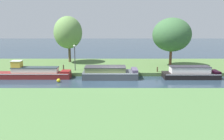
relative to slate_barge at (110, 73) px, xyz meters
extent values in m
plane|color=#263745|center=(0.68, -1.20, -0.58)|extent=(120.00, 120.00, 0.00)
cube|color=#4C6C39|center=(0.68, 5.80, -0.38)|extent=(72.00, 10.00, 0.40)
cube|color=#4D7540|center=(0.68, -10.20, -0.38)|extent=(72.00, 10.00, 0.40)
cube|color=#42484D|center=(0.08, 0.00, -0.21)|extent=(5.87, 2.34, 0.76)
cube|color=white|center=(0.08, 0.00, 0.13)|extent=(5.75, 2.37, 0.07)
cube|color=olive|center=(-0.45, 0.00, 0.42)|extent=(4.29, 1.78, 0.49)
cube|color=#313035|center=(-0.45, 0.00, 0.69)|extent=(4.39, 1.87, 0.06)
cube|color=#504660|center=(2.72, 0.00, 0.32)|extent=(0.61, 1.96, 0.30)
cube|color=black|center=(8.81, 0.00, -0.28)|extent=(5.98, 1.85, 0.61)
cube|color=white|center=(8.81, 0.00, -0.02)|extent=(5.86, 1.88, 0.07)
cube|color=white|center=(8.66, 0.00, 0.35)|extent=(4.14, 1.40, 0.65)
cube|color=#2D2A34|center=(8.66, 0.00, 0.71)|extent=(4.24, 1.48, 0.06)
cube|color=black|center=(11.51, 0.00, 0.13)|extent=(0.57, 1.55, 0.23)
cube|color=maroon|center=(-8.33, 0.00, -0.27)|extent=(8.18, 1.45, 0.63)
cube|color=white|center=(-8.33, 0.00, 0.00)|extent=(8.02, 1.48, 0.07)
cube|color=beige|center=(-8.03, 0.00, 0.31)|extent=(4.87, 1.10, 0.54)
cube|color=#2A373C|center=(-8.03, 0.00, 0.61)|extent=(4.97, 1.16, 0.06)
cube|color=gold|center=(-9.96, 0.00, 0.93)|extent=(0.99, 0.93, 0.70)
cube|color=beige|center=(-9.96, 0.00, 1.31)|extent=(1.09, 0.98, 0.06)
cube|color=maroon|center=(-4.73, 0.00, 0.15)|extent=(0.97, 1.21, 0.21)
cylinder|color=brown|center=(-5.71, 7.98, 1.29)|extent=(0.35, 0.35, 2.96)
ellipsoid|color=#63894A|center=(-5.71, 7.41, 3.98)|extent=(3.83, 4.09, 4.37)
cylinder|color=brown|center=(7.79, 4.93, 1.23)|extent=(0.34, 0.34, 2.84)
ellipsoid|color=#3A643A|center=(7.79, 4.87, 3.81)|extent=(4.85, 4.57, 4.23)
cylinder|color=#333338|center=(-4.06, 2.21, 1.20)|extent=(0.10, 0.10, 2.76)
sphere|color=white|center=(-4.06, 2.21, 2.70)|extent=(0.24, 0.24, 0.24)
cylinder|color=#44362A|center=(-5.26, 1.43, 0.22)|extent=(0.13, 0.13, 0.80)
cylinder|color=#4D3D28|center=(5.46, 1.43, 0.09)|extent=(0.15, 0.15, 0.55)
sphere|color=yellow|center=(-5.14, -1.75, -0.40)|extent=(0.38, 0.38, 0.38)
camera|label=1|loc=(0.28, -24.50, 5.49)|focal=37.22mm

